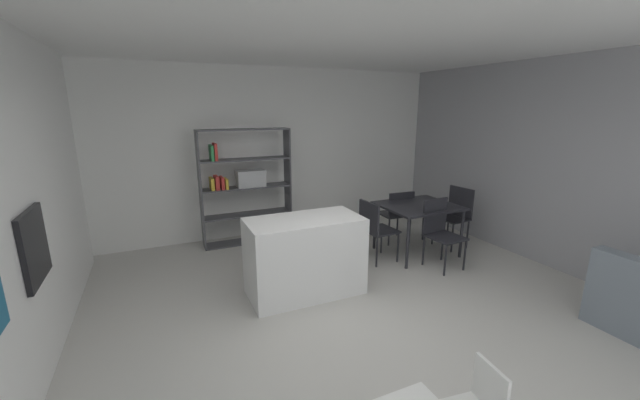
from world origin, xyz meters
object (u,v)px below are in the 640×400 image
open_bookshelf (244,183)px  kitchen_island (305,256)px  dining_chair_far (397,211)px  built_in_oven (34,246)px  dining_table (418,210)px  dining_chair_near (440,228)px  dining_chair_island_side (375,226)px  dining_chair_window_side (456,212)px

open_bookshelf → kitchen_island: bearing=-83.1°
open_bookshelf → dining_chair_far: size_ratio=2.13×
built_in_oven → dining_table: bearing=10.9°
open_bookshelf → built_in_oven: bearing=-132.6°
dining_table → kitchen_island: bearing=-167.1°
open_bookshelf → dining_chair_near: open_bookshelf is taller
built_in_oven → kitchen_island: built_in_oven is taller
dining_chair_island_side → dining_chair_far: dining_chair_island_side is taller
dining_table → dining_chair_island_side: dining_chair_island_side is taller
dining_chair_island_side → dining_chair_window_side: dining_chair_window_side is taller
kitchen_island → dining_chair_window_side: bearing=9.6°
dining_chair_island_side → dining_chair_far: 0.91m
open_bookshelf → dining_chair_island_side: bearing=-45.8°
dining_chair_window_side → dining_chair_near: bearing=-62.5°
open_bookshelf → dining_chair_island_side: 2.18m
kitchen_island → dining_chair_window_side: dining_chair_window_side is taller
dining_table → dining_chair_island_side: bearing=-179.5°
kitchen_island → dining_table: (2.00, 0.46, 0.22)m
dining_chair_island_side → dining_table: bearing=-93.6°
kitchen_island → dining_chair_near: (2.00, -0.03, 0.08)m
kitchen_island → dining_chair_far: size_ratio=1.54×
dining_chair_window_side → built_in_oven: bearing=-86.0°
dining_chair_near → dining_chair_island_side: dining_chair_near is taller
open_bookshelf → dining_chair_near: bearing=-41.9°
dining_chair_island_side → dining_chair_far: (0.75, 0.51, -0.01)m
built_in_oven → open_bookshelf: (2.18, 2.37, -0.12)m
dining_table → dining_chair_island_side: size_ratio=1.22×
dining_chair_near → open_bookshelf: bearing=133.8°
dining_table → dining_chair_near: bearing=-90.9°
dining_table → dining_chair_window_side: dining_chair_window_side is taller
dining_chair_near → kitchen_island: bearing=175.0°
kitchen_island → dining_chair_near: bearing=-0.8°
dining_chair_near → dining_chair_window_side: (0.76, 0.49, 0.02)m
dining_chair_window_side → dining_chair_island_side: bearing=-94.8°
built_in_oven → dining_chair_near: size_ratio=0.62×
kitchen_island → dining_table: 2.07m
dining_table → dining_chair_far: dining_chair_far is taller
built_in_oven → dining_chair_far: size_ratio=0.67×
kitchen_island → dining_chair_far: kitchen_island is taller
kitchen_island → open_bookshelf: bearing=96.9°
built_in_oven → dining_chair_island_side: bearing=12.9°
kitchen_island → dining_table: bearing=12.9°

